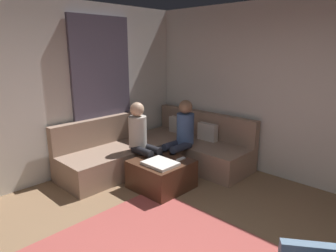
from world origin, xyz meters
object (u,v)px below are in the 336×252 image
object	(u,v)px
sectional_couch	(159,151)
game_remote	(181,159)
ottoman	(161,174)
person_on_couch_side	(142,138)
coffee_mug	(160,151)
person_on_couch_back	(181,134)

from	to	relation	value
sectional_couch	game_remote	xyz separation A→B (m)	(0.79, -0.34, 0.15)
ottoman	person_on_couch_side	xyz separation A→B (m)	(-0.47, 0.04, 0.45)
game_remote	person_on_couch_side	world-z (taller)	person_on_couch_side
coffee_mug	person_on_couch_back	xyz separation A→B (m)	(0.06, 0.43, 0.19)
coffee_mug	person_on_couch_back	bearing A→B (deg)	81.89
person_on_couch_back	coffee_mug	bearing A→B (deg)	81.89
ottoman	sectional_couch	bearing A→B (deg)	137.87
person_on_couch_back	person_on_couch_side	world-z (taller)	same
person_on_couch_side	sectional_couch	bearing A→B (deg)	-163.96
person_on_couch_side	person_on_couch_back	bearing A→B (deg)	151.61
person_on_couch_back	person_on_couch_side	bearing A→B (deg)	61.61
game_remote	person_on_couch_back	xyz separation A→B (m)	(-0.34, 0.39, 0.23)
person_on_couch_back	sectional_couch	bearing A→B (deg)	6.90
coffee_mug	person_on_couch_back	world-z (taller)	person_on_couch_back
sectional_couch	person_on_couch_back	world-z (taller)	person_on_couch_back
coffee_mug	person_on_couch_side	xyz separation A→B (m)	(-0.25, -0.14, 0.19)
ottoman	person_on_couch_back	distance (m)	0.77
ottoman	game_remote	world-z (taller)	game_remote
sectional_couch	game_remote	distance (m)	0.88
sectional_couch	game_remote	world-z (taller)	sectional_couch
coffee_mug	game_remote	xyz separation A→B (m)	(0.40, 0.04, -0.04)
sectional_couch	ottoman	xyz separation A→B (m)	(0.61, -0.56, -0.07)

